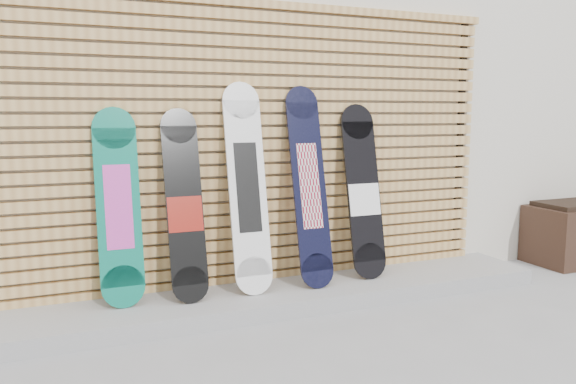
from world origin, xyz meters
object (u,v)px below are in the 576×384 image
snowboard_0 (118,207)px  snowboard_1 (184,206)px  snowboard_4 (363,192)px  snowboard_2 (247,187)px  snowboard_3 (309,186)px

snowboard_0 → snowboard_1: size_ratio=1.01×
snowboard_4 → snowboard_2: bearing=-179.4°
snowboard_0 → snowboard_4: size_ratio=0.98×
snowboard_3 → snowboard_0: bearing=177.7°
snowboard_1 → snowboard_2: size_ratio=0.87×
snowboard_1 → snowboard_2: (0.47, 0.00, 0.11)m
snowboard_0 → snowboard_3: 1.43m
snowboard_3 → snowboard_4: (0.50, 0.03, -0.08)m
snowboard_2 → snowboard_4: 1.00m
snowboard_2 → snowboard_4: (1.00, 0.01, -0.09)m
snowboard_4 → snowboard_3: bearing=-176.8°
snowboard_3 → snowboard_4: bearing=3.2°
snowboard_1 → snowboard_3: (0.97, -0.01, 0.10)m
snowboard_2 → snowboard_4: size_ratio=1.11×
snowboard_2 → snowboard_3: size_ratio=1.01×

